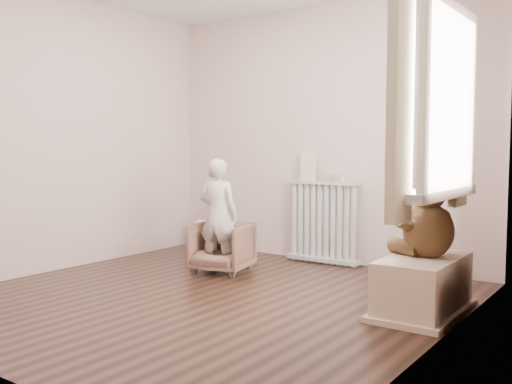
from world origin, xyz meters
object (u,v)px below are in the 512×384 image
Objects in this scene: child at (218,215)px; teddy_bear at (429,218)px; toy_bench at (423,285)px; plush_cat at (453,171)px; armchair at (222,247)px; toy_vanity at (216,226)px; radiator at (323,225)px.

child is 1.84× the size of teddy_bear.
toy_bench is 0.83m from plush_cat.
toy_bench is 1.49× the size of teddy_bear.
armchair is 2.27× the size of plush_cat.
plush_cat reaches higher than teddy_bear.
toy_bench is (1.99, -0.22, -0.03)m from armchair.
child is at bearing 162.76° from plush_cat.
toy_vanity is at bearing -62.57° from child.
teddy_bear is (2.81, -1.05, 0.40)m from toy_vanity.
child is (0.80, -0.93, 0.27)m from toy_vanity.
toy_vanity is at bearing 158.49° from toy_bench.
plush_cat is (2.93, -0.95, 0.72)m from toy_vanity.
child is 2.18m from plush_cat.
plush_cat is (0.14, 0.15, 0.80)m from toy_bench.
plush_cat reaches higher than radiator.
toy_bench is at bearing -149.61° from plush_cat.
plush_cat is at bearing -15.11° from armchair.
teddy_bear reaches higher than toy_vanity.
child is 4.63× the size of plush_cat.
radiator is at bearing 131.08° from plush_cat.
radiator is 1.09m from armchair.
armchair is 0.31m from child.
plush_cat is (2.13, -0.07, 0.77)m from armchair.
child is 2.01m from teddy_bear.
plush_cat is (1.56, -0.98, 0.61)m from radiator.
radiator is at bearing 44.72° from armchair.
teddy_bear reaches higher than radiator.
radiator is 0.98× the size of toy_bench.
teddy_bear is (2.00, -0.12, 0.13)m from child.
armchair is (0.80, -0.88, -0.04)m from toy_vanity.
armchair is 2.26m from plush_cat.
toy_vanity is 0.57× the size of child.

